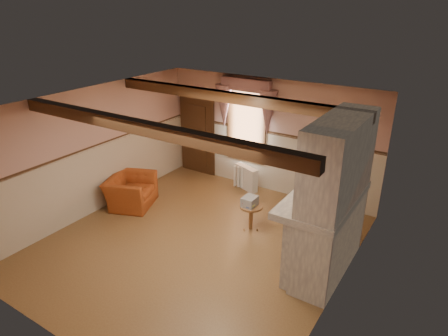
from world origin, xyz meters
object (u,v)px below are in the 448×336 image
Objects in this scene: radiator at (246,178)px; mantel_clock at (339,174)px; side_table at (251,217)px; oil_lamp at (336,176)px; bowl at (327,189)px; armchair at (131,191)px.

mantel_clock is (2.67, -1.30, 1.22)m from radiator.
side_table is 2.07m from mantel_clock.
oil_lamp is at bearing -90.00° from mantel_clock.
side_table is 0.79× the size of radiator.
bowl is (1.62, -0.29, 1.19)m from side_table.
side_table is 1.43× the size of bowl.
mantel_clock is 0.21m from oil_lamp.
bowl reaches higher than radiator.
side_table is at bearing -99.94° from armchair.
bowl is at bearing -90.00° from mantel_clock.
bowl is at bearing -90.00° from oil_lamp.
bowl reaches higher than armchair.
mantel_clock is 0.86× the size of oil_lamp.
bowl is 1.37× the size of oil_lamp.
side_table is at bearing -36.27° from radiator.
bowl reaches higher than side_table.
armchair is 1.98× the size of side_table.
oil_lamp is at bearing -8.22° from radiator.
side_table is at bearing -175.38° from oil_lamp.
bowl is at bearing -10.21° from side_table.
oil_lamp reaches higher than radiator.
oil_lamp reaches higher than armchair.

